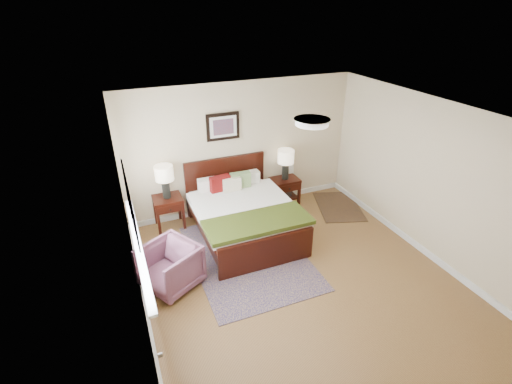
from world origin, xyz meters
TOP-DOWN VIEW (x-y plane):
  - floor at (0.00, 0.00)m, footprint 5.00×5.00m
  - back_wall at (0.00, 2.50)m, footprint 4.50×0.04m
  - front_wall at (0.00, -2.50)m, footprint 4.50×0.04m
  - left_wall at (-2.25, 0.00)m, footprint 0.04×5.00m
  - right_wall at (2.25, 0.00)m, footprint 0.04×5.00m
  - ceiling at (0.00, 0.00)m, footprint 4.50×5.00m
  - window at (-2.20, 0.70)m, footprint 0.11×2.72m
  - ceil_fixture at (0.00, 0.00)m, footprint 0.44×0.44m
  - bed at (-0.35, 1.49)m, footprint 1.70×2.05m
  - wall_art at (-0.35, 2.47)m, footprint 0.62×0.05m
  - nightstand_left at (-1.51, 2.25)m, footprint 0.51×0.46m
  - nightstand_right at (0.85, 2.26)m, footprint 0.55×0.41m
  - lamp_left at (-1.51, 2.27)m, footprint 0.32×0.32m
  - lamp_right at (0.85, 2.27)m, footprint 0.32×0.32m
  - armchair at (-1.80, 0.65)m, footprint 1.01×1.00m
  - rug_persian at (-0.51, 0.86)m, footprint 1.77×2.49m
  - rug_navy at (1.80, 1.69)m, footprint 1.17×1.43m

SIDE VIEW (x-z plane):
  - floor at x=0.00m, z-range 0.00..0.00m
  - rug_persian at x=-0.51m, z-range 0.00..0.01m
  - rug_navy at x=1.80m, z-range 0.00..0.01m
  - nightstand_right at x=0.85m, z-range 0.07..0.61m
  - armchair at x=-1.80m, z-range 0.00..0.68m
  - nightstand_left at x=-1.51m, z-range 0.18..0.78m
  - bed at x=-0.35m, z-range -0.04..1.06m
  - lamp_right at x=0.85m, z-range 0.66..1.27m
  - lamp_left at x=-1.51m, z-range 0.72..1.33m
  - back_wall at x=0.00m, z-range 0.00..2.50m
  - front_wall at x=0.00m, z-range 0.00..2.50m
  - left_wall at x=-2.25m, z-range 0.00..2.50m
  - right_wall at x=2.25m, z-range 0.00..2.50m
  - window at x=-2.20m, z-range 0.72..2.04m
  - wall_art at x=-0.35m, z-range 1.47..1.97m
  - ceil_fixture at x=0.00m, z-range 2.43..2.50m
  - ceiling at x=0.00m, z-range 2.49..2.51m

